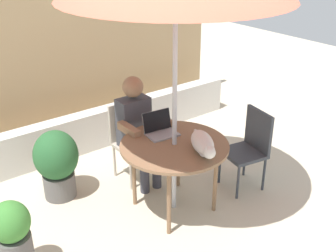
# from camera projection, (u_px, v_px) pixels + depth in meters

# --- Properties ---
(ground_plane) EXTENTS (14.00, 14.00, 0.00)m
(ground_plane) POSITION_uv_depth(u_px,v_px,m) (174.00, 207.00, 4.24)
(ground_plane) COLOR beige
(fence_back) EXTENTS (4.74, 0.08, 1.97)m
(fence_back) POSITION_uv_depth(u_px,v_px,m) (65.00, 61.00, 5.48)
(fence_back) COLOR tan
(fence_back) RESTS_ON ground
(planter_wall_low) EXTENTS (4.26, 0.20, 0.50)m
(planter_wall_low) POSITION_uv_depth(u_px,v_px,m) (95.00, 129.00, 5.30)
(planter_wall_low) COLOR beige
(planter_wall_low) RESTS_ON ground
(patio_table) EXTENTS (1.04, 1.04, 0.73)m
(patio_table) POSITION_uv_depth(u_px,v_px,m) (174.00, 149.00, 3.95)
(patio_table) COLOR brown
(patio_table) RESTS_ON ground
(chair_occupied) EXTENTS (0.40, 0.40, 0.87)m
(chair_occupied) POSITION_uv_depth(u_px,v_px,m) (130.00, 135.00, 4.59)
(chair_occupied) COLOR #B2A899
(chair_occupied) RESTS_ON ground
(chair_empty) EXTENTS (0.47, 0.47, 0.87)m
(chair_empty) POSITION_uv_depth(u_px,v_px,m) (250.00, 144.00, 4.40)
(chair_empty) COLOR #33383F
(chair_empty) RESTS_ON ground
(person_seated) EXTENTS (0.48, 0.48, 1.21)m
(person_seated) POSITION_uv_depth(u_px,v_px,m) (138.00, 126.00, 4.40)
(person_seated) COLOR #3F3F47
(person_seated) RESTS_ON ground
(laptop) EXTENTS (0.33, 0.28, 0.21)m
(laptop) POSITION_uv_depth(u_px,v_px,m) (159.00, 127.00, 4.10)
(laptop) COLOR gray
(laptop) RESTS_ON patio_table
(cat) EXTENTS (0.38, 0.58, 0.17)m
(cat) POSITION_uv_depth(u_px,v_px,m) (203.00, 144.00, 3.75)
(cat) COLOR silver
(cat) RESTS_ON patio_table
(potted_plant_near_fence) EXTENTS (0.46, 0.46, 0.76)m
(potted_plant_near_fence) POSITION_uv_depth(u_px,v_px,m) (57.00, 162.00, 4.25)
(potted_plant_near_fence) COLOR #595654
(potted_plant_near_fence) RESTS_ON ground
(potted_plant_by_chair) EXTENTS (0.32, 0.32, 0.69)m
(potted_plant_by_chair) POSITION_uv_depth(u_px,v_px,m) (13.00, 237.00, 3.28)
(potted_plant_by_chair) COLOR #595654
(potted_plant_by_chair) RESTS_ON ground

